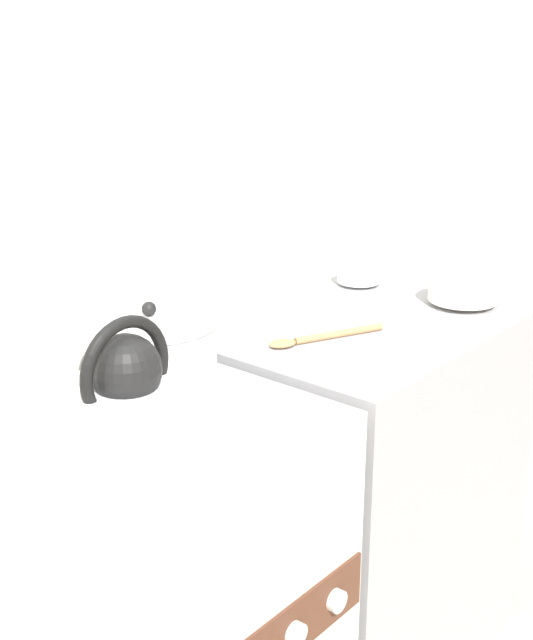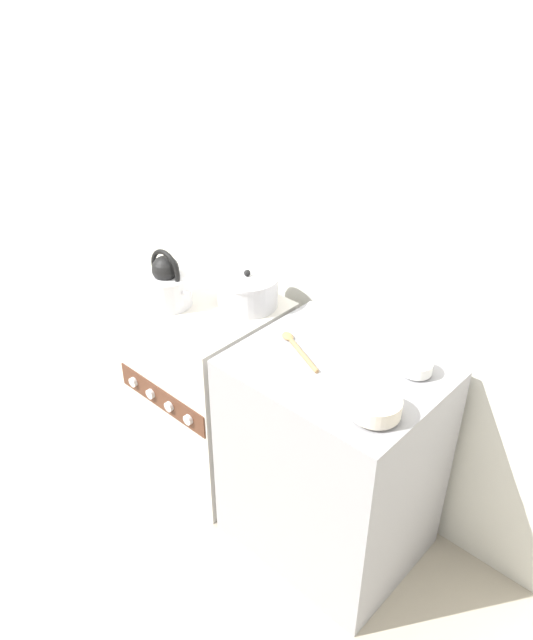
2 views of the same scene
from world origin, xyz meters
TOP-DOWN VIEW (x-y plane):
  - stove at (0.00, 0.28)m, footprint 0.56×0.57m
  - counter at (0.68, 0.30)m, footprint 0.74×0.59m
  - kettle at (-0.12, 0.18)m, footprint 0.25×0.20m
  - cooking_pot at (0.13, 0.40)m, footprint 0.26×0.26m
  - enamel_bowl at (0.93, 0.16)m, footprint 0.17×0.17m
  - small_ceramic_bowl at (0.91, 0.45)m, footprint 0.11×0.11m
  - wooden_spoon at (0.50, 0.28)m, footprint 0.27×0.14m

SIDE VIEW (x-z plane):
  - stove at x=0.00m, z-range 0.00..0.90m
  - counter at x=0.68m, z-range 0.00..0.90m
  - wooden_spoon at x=0.50m, z-range 0.90..0.92m
  - small_ceramic_bowl at x=0.91m, z-range 0.91..0.96m
  - enamel_bowl at x=0.93m, z-range 0.91..0.98m
  - cooking_pot at x=0.13m, z-range 0.88..1.05m
  - kettle at x=-0.12m, z-range 0.87..1.11m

